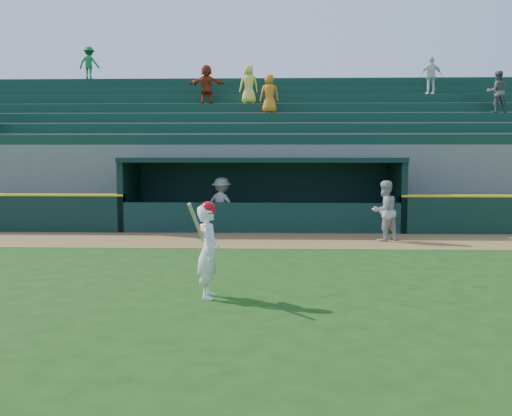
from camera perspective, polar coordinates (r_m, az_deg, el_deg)
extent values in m
plane|color=#1A4010|center=(12.23, -0.26, -6.81)|extent=(120.00, 120.00, 0.00)
cube|color=olive|center=(17.04, 0.38, -3.26)|extent=(40.00, 3.00, 0.01)
imported|color=#A9A9A4|center=(17.28, 12.72, -0.29)|extent=(1.10, 1.03, 1.80)
imported|color=#999994|center=(19.06, -3.45, 0.38)|extent=(1.33, 1.07, 1.80)
cube|color=slate|center=(19.81, 0.60, -1.97)|extent=(9.00, 2.60, 0.04)
cube|color=black|center=(20.33, -12.47, 1.29)|extent=(0.20, 2.60, 2.30)
cube|color=black|center=(20.12, 13.82, 1.22)|extent=(0.20, 2.60, 2.30)
cube|color=black|center=(20.99, 0.69, 1.55)|extent=(9.40, 0.20, 2.30)
cube|color=black|center=(19.64, 0.61, 4.87)|extent=(9.40, 2.80, 0.16)
cube|color=black|center=(18.54, 0.51, -1.00)|extent=(9.00, 0.16, 1.00)
cube|color=brown|center=(20.58, 0.65, -1.05)|extent=(8.40, 0.45, 0.10)
cube|color=slate|center=(21.50, 0.72, 2.46)|extent=(34.00, 0.85, 2.91)
cube|color=#0F3828|center=(21.35, 0.72, 6.83)|extent=(34.00, 0.60, 0.36)
cube|color=slate|center=(22.33, 0.77, 3.15)|extent=(34.00, 0.85, 3.36)
cube|color=#0F3828|center=(22.21, 0.77, 7.94)|extent=(34.00, 0.60, 0.36)
cube|color=slate|center=(23.17, 0.81, 3.80)|extent=(34.00, 0.85, 3.81)
cube|color=#0F3828|center=(23.08, 0.81, 8.97)|extent=(34.00, 0.60, 0.36)
cube|color=slate|center=(24.02, 0.85, 4.40)|extent=(34.00, 0.85, 4.26)
cube|color=#0F3828|center=(23.96, 0.86, 9.92)|extent=(34.00, 0.60, 0.36)
cube|color=slate|center=(24.86, 0.89, 4.96)|extent=(34.00, 0.85, 4.71)
cube|color=#0F3828|center=(24.85, 0.90, 10.81)|extent=(34.00, 0.60, 0.36)
cube|color=slate|center=(25.71, 0.93, 5.48)|extent=(34.00, 0.85, 5.16)
cube|color=#0F3828|center=(25.74, 0.93, 11.63)|extent=(34.00, 0.60, 0.36)
cube|color=slate|center=(26.56, 0.96, 5.97)|extent=(34.00, 0.85, 5.61)
cube|color=#0F3828|center=(26.63, 0.97, 12.40)|extent=(34.00, 0.60, 0.36)
cube|color=slate|center=(27.14, 0.98, 5.96)|extent=(34.50, 0.30, 5.61)
imported|color=orange|center=(23.18, 1.35, 11.32)|extent=(0.82, 0.59, 1.55)
imported|color=white|center=(25.82, 17.12, 12.55)|extent=(0.95, 0.42, 1.59)
imported|color=#9B3417|center=(24.24, -4.96, 12.19)|extent=(1.51, 0.52, 1.61)
imported|color=#545454|center=(24.77, 22.97, 10.63)|extent=(0.83, 0.66, 1.64)
imported|color=#1A7536|center=(28.12, -16.35, 13.73)|extent=(1.02, 0.66, 1.49)
imported|color=#E3E350|center=(24.10, -0.73, 12.23)|extent=(0.84, 0.62, 1.59)
imported|color=white|center=(10.33, -4.78, -4.35)|extent=(0.41, 0.62, 1.69)
sphere|color=red|center=(10.22, -4.81, -0.07)|extent=(0.27, 0.27, 0.27)
cylinder|color=tan|center=(10.05, -5.97, -1.50)|extent=(0.27, 0.48, 0.76)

